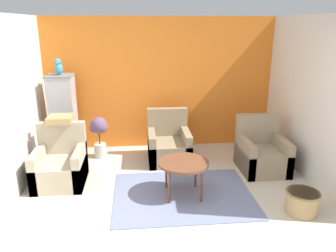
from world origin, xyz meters
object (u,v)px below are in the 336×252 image
potted_plant (99,132)px  parrot (59,67)px  armchair_right (262,154)px  coffee_table (183,165)px  wicker_basket (302,201)px  armchair_middle (169,145)px  birdcage (64,117)px  armchair_left (61,166)px

potted_plant → parrot: bearing=170.1°
armchair_right → potted_plant: bearing=163.6°
coffee_table → parrot: (-1.97, 1.68, 1.18)m
armchair_right → wicker_basket: 1.36m
armchair_middle → wicker_basket: bearing=-50.7°
coffee_table → birdcage: bearing=139.5°
coffee_table → wicker_basket: 1.64m
armchair_right → parrot: parrot is taller
coffee_table → birdcage: size_ratio=0.47×
birdcage → wicker_basket: (3.45, -2.28, -0.59)m
armchair_right → birdcage: size_ratio=0.59×
coffee_table → potted_plant: (-1.34, 1.57, 0.01)m
potted_plant → wicker_basket: size_ratio=1.77×
armchair_middle → wicker_basket: (1.57, -1.91, -0.12)m
armchair_right → potted_plant: (-2.78, 0.82, 0.21)m
birdcage → armchair_middle: bearing=-11.2°
armchair_left → birdcage: size_ratio=0.59×
armchair_right → armchair_left: bearing=-177.2°
coffee_table → parrot: size_ratio=2.50×
coffee_table → birdcage: 2.60m
armchair_middle → birdcage: birdcage is taller
armchair_middle → parrot: parrot is taller
armchair_right → armchair_middle: (-1.52, 0.56, 0.00)m
coffee_table → potted_plant: 2.07m
armchair_right → parrot: 3.80m
armchair_right → armchair_middle: same height
coffee_table → parrot: parrot is taller
potted_plant → wicker_basket: potted_plant is taller
armchair_right → wicker_basket: armchair_right is taller
coffee_table → armchair_left: bearing=162.2°
birdcage → wicker_basket: 4.18m
birdcage → potted_plant: 0.69m
potted_plant → armchair_middle: bearing=-12.0°
coffee_table → armchair_middle: size_ratio=0.80×
armchair_middle → parrot: bearing=168.7°
coffee_table → potted_plant: size_ratio=0.93×
armchair_middle → birdcage: 1.98m
parrot → wicker_basket: parrot is taller
parrot → armchair_right: bearing=-15.3°
wicker_basket → coffee_table: bearing=157.9°
armchair_left → coffee_table: bearing=-17.8°
armchair_left → armchair_right: (3.28, 0.16, 0.00)m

